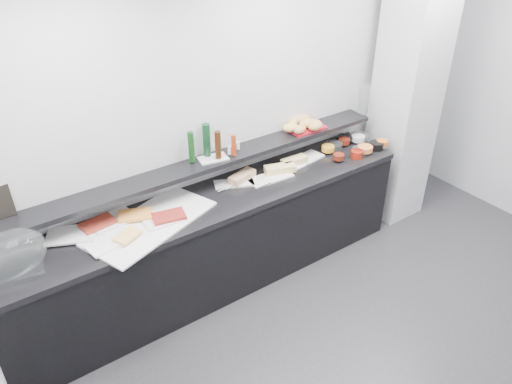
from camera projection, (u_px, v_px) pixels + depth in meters
ground at (419, 373)px, 3.69m from camera, size 5.00×5.00×0.00m
back_wall at (262, 115)px, 4.36m from camera, size 5.00×0.02×2.70m
column at (407, 92)px, 4.86m from camera, size 0.50×0.50×2.70m
buffet_cabinet at (216, 245)px, 4.30m from camera, size 3.60×0.60×0.85m
counter_top at (213, 201)px, 4.06m from camera, size 3.62×0.62×0.05m
wall_shelf at (201, 165)px, 4.05m from camera, size 3.60×0.25×0.04m
cloche_base at (3, 271)px, 3.27m from camera, size 0.55×0.42×0.04m
cloche_dome at (11, 256)px, 3.23m from camera, size 0.53×0.40×0.34m
linen_runner at (151, 223)px, 3.74m from camera, size 1.10×0.78×0.01m
platter_meat_a at (71, 234)px, 3.60m from camera, size 0.40×0.35×0.01m
food_meat_a at (98, 223)px, 3.68m from camera, size 0.26×0.19×0.02m
platter_salmon at (112, 220)px, 3.75m from camera, size 0.37×0.27×0.01m
food_salmon at (135, 215)px, 3.78m from camera, size 0.29×0.24×0.02m
platter_cheese at (106, 245)px, 3.50m from camera, size 0.29×0.22×0.01m
food_cheese at (127, 236)px, 3.55m from camera, size 0.22×0.19×0.02m
platter_meat_b at (164, 219)px, 3.76m from camera, size 0.32×0.22×0.01m
food_meat_b at (169, 216)px, 3.76m from camera, size 0.27×0.20×0.02m
sandwich_plate_left at (234, 183)px, 4.24m from camera, size 0.37×0.27×0.01m
sandwich_food_left at (242, 176)px, 4.26m from camera, size 0.28×0.17×0.06m
tongs_left at (226, 189)px, 4.14m from camera, size 0.16×0.01×0.01m
sandwich_plate_mid at (270, 178)px, 4.32m from camera, size 0.41×0.19×0.01m
sandwich_food_mid at (280, 169)px, 4.38m from camera, size 0.29×0.19×0.06m
tongs_mid at (264, 185)px, 4.19m from camera, size 0.16×0.02×0.01m
sandwich_plate_right at (304, 160)px, 4.61m from camera, size 0.42×0.23×0.01m
sandwich_food_right at (294, 161)px, 4.50m from camera, size 0.25×0.10×0.06m
tongs_right at (303, 164)px, 4.50m from camera, size 0.16×0.04×0.01m
bowl_glass_fruit at (334, 147)px, 4.77m from camera, size 0.21×0.21×0.07m
fill_glass_fruit at (328, 148)px, 4.71m from camera, size 0.12×0.12×0.05m
bowl_black_jam at (345, 139)px, 4.90m from camera, size 0.19×0.19×0.07m
fill_black_jam at (344, 141)px, 4.84m from camera, size 0.11×0.11×0.05m
bowl_glass_cream at (359, 137)px, 4.94m from camera, size 0.22×0.22×0.07m
fill_glass_cream at (358, 138)px, 4.90m from camera, size 0.17×0.17×0.05m
bowl_red_jam at (357, 154)px, 4.64m from camera, size 0.11×0.11×0.07m
fill_red_jam at (339, 157)px, 4.57m from camera, size 0.11×0.11×0.05m
bowl_glass_salmon at (359, 151)px, 4.69m from camera, size 0.16×0.16×0.07m
fill_glass_salmon at (365, 149)px, 4.71m from camera, size 0.17×0.17×0.05m
bowl_black_fruit at (376, 146)px, 4.79m from camera, size 0.15×0.15×0.07m
fill_black_fruit at (382, 143)px, 4.81m from camera, size 0.14×0.14×0.05m
condiment_tray at (213, 158)px, 4.09m from camera, size 0.26×0.19×0.01m
bottle_green_a at (191, 147)px, 3.97m from camera, size 0.05×0.05×0.26m
bottle_brown at (218, 145)px, 4.02m from camera, size 0.05×0.05×0.24m
bottle_green_b at (207, 140)px, 4.06m from camera, size 0.06×0.06×0.28m
bottle_hot at (234, 145)px, 4.09m from camera, size 0.04×0.04×0.18m
shaker_salt at (230, 150)px, 4.13m from camera, size 0.04×0.04×0.07m
shaker_pepper at (238, 145)px, 4.21m from camera, size 0.03×0.03×0.07m
bread_tray at (305, 128)px, 4.60m from camera, size 0.35×0.25×0.02m
bread_roll_nw at (293, 123)px, 4.56m from camera, size 0.14×0.12×0.08m
bread_roll_n at (297, 120)px, 4.62m from camera, size 0.15×0.11×0.08m
bread_roll_ne at (303, 119)px, 4.64m from camera, size 0.15×0.12×0.08m
bread_roll_sw at (300, 129)px, 4.45m from camera, size 0.14×0.10×0.08m
bread_roll_s at (315, 126)px, 4.51m from camera, size 0.16×0.11×0.08m
bread_roll_se at (313, 123)px, 4.56m from camera, size 0.18×0.16×0.08m
bread_roll_midw at (290, 128)px, 4.48m from camera, size 0.17×0.13×0.08m
bread_roll_mide at (306, 124)px, 4.55m from camera, size 0.15×0.10×0.08m
carafe at (363, 100)px, 4.81m from camera, size 0.13×0.13×0.30m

